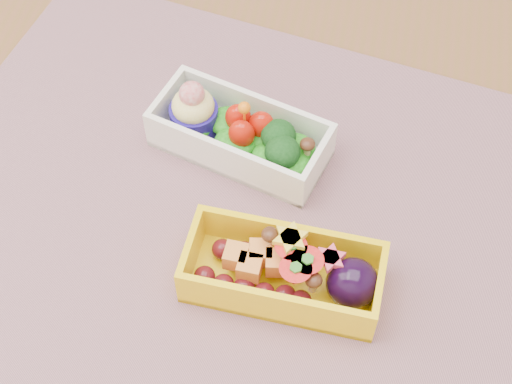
% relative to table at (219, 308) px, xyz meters
% --- Properties ---
extents(table, '(1.20, 0.80, 0.75)m').
position_rel_table_xyz_m(table, '(0.00, 0.00, 0.00)').
color(table, brown).
rests_on(table, ground).
extents(placemat, '(0.66, 0.55, 0.00)m').
position_rel_table_xyz_m(placemat, '(0.02, 0.04, 0.10)').
color(placemat, '#97686E').
rests_on(placemat, table).
extents(bento_white, '(0.17, 0.11, 0.06)m').
position_rel_table_xyz_m(bento_white, '(-0.00, 0.11, 0.12)').
color(bento_white, white).
rests_on(bento_white, placemat).
extents(bento_yellow, '(0.16, 0.07, 0.05)m').
position_rel_table_xyz_m(bento_yellow, '(0.06, -0.02, 0.12)').
color(bento_yellow, yellow).
rests_on(bento_yellow, placemat).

